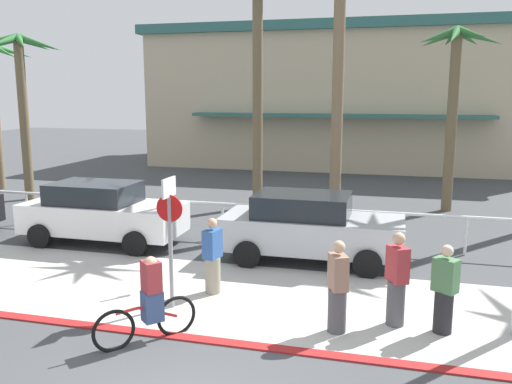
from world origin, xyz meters
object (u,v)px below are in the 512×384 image
(car_white_1, at_px, (102,212))
(cyclist_red_0, at_px, (149,302))
(palm_tree_3, at_px, (338,6))
(palm_tree_1, at_px, (22,73))
(pedestrian_2, at_px, (397,283))
(pedestrian_3, at_px, (444,293))
(pedestrian_0, at_px, (338,291))
(palm_tree_4, at_px, (455,76))
(palm_tree_2, at_px, (257,32))
(car_silver_2, at_px, (310,227))
(pedestrian_1, at_px, (213,259))
(stop_sign_bike_lane, at_px, (170,224))

(car_white_1, distance_m, cyclist_red_0, 6.52)
(palm_tree_3, bearing_deg, palm_tree_1, 176.43)
(palm_tree_3, bearing_deg, pedestrian_2, -75.05)
(palm_tree_3, relative_size, pedestrian_3, 5.51)
(pedestrian_0, distance_m, pedestrian_3, 1.83)
(palm_tree_1, relative_size, palm_tree_4, 1.00)
(palm_tree_3, bearing_deg, palm_tree_4, 36.69)
(pedestrian_0, bearing_deg, pedestrian_2, 29.57)
(car_white_1, xyz_separation_m, cyclist_red_0, (3.96, -5.18, -0.18))
(palm_tree_1, bearing_deg, car_white_1, -38.78)
(palm_tree_3, height_order, car_white_1, palm_tree_3)
(palm_tree_2, distance_m, palm_tree_4, 6.91)
(pedestrian_2, bearing_deg, car_silver_2, 122.04)
(palm_tree_4, bearing_deg, pedestrian_2, -99.12)
(palm_tree_3, xyz_separation_m, pedestrian_3, (2.83, -7.71, -5.96))
(pedestrian_1, relative_size, pedestrian_2, 0.93)
(car_white_1, xyz_separation_m, pedestrian_0, (6.95, -4.06, -0.11))
(palm_tree_1, bearing_deg, cyclist_red_0, -45.12)
(pedestrian_1, bearing_deg, palm_tree_2, 98.72)
(car_silver_2, distance_m, cyclist_red_0, 5.37)
(palm_tree_1, xyz_separation_m, palm_tree_4, (15.61, 2.01, -0.18))
(palm_tree_3, xyz_separation_m, cyclist_red_0, (-1.94, -9.27, -5.99))
(car_silver_2, xyz_separation_m, pedestrian_1, (-1.58, -2.70, -0.13))
(palm_tree_4, distance_m, car_white_1, 12.38)
(palm_tree_2, distance_m, pedestrian_2, 11.84)
(pedestrian_0, xyz_separation_m, pedestrian_1, (-2.70, 1.21, -0.03))
(palm_tree_1, relative_size, pedestrian_3, 3.97)
(stop_sign_bike_lane, distance_m, pedestrian_1, 1.42)
(palm_tree_1, height_order, pedestrian_3, palm_tree_1)
(car_silver_2, xyz_separation_m, pedestrian_0, (1.12, -3.91, -0.11))
(pedestrian_2, bearing_deg, pedestrian_3, -7.69)
(stop_sign_bike_lane, xyz_separation_m, pedestrian_3, (4.99, 0.17, -0.95))
(palm_tree_3, height_order, pedestrian_3, palm_tree_3)
(palm_tree_1, distance_m, pedestrian_1, 13.47)
(cyclist_red_0, bearing_deg, car_silver_2, 69.57)
(palm_tree_2, distance_m, car_silver_2, 8.48)
(palm_tree_1, bearing_deg, car_silver_2, -22.84)
(car_white_1, distance_m, car_silver_2, 5.83)
(palm_tree_2, height_order, palm_tree_3, palm_tree_3)
(stop_sign_bike_lane, bearing_deg, car_white_1, 134.67)
(pedestrian_3, bearing_deg, palm_tree_4, 85.29)
(palm_tree_1, distance_m, pedestrian_2, 16.75)
(cyclist_red_0, distance_m, pedestrian_3, 5.02)
(stop_sign_bike_lane, height_order, palm_tree_1, palm_tree_1)
(car_silver_2, bearing_deg, car_white_1, 178.48)
(car_white_1, relative_size, pedestrian_1, 2.74)
(cyclist_red_0, relative_size, pedestrian_3, 0.94)
(palm_tree_4, relative_size, pedestrian_2, 3.67)
(car_silver_2, bearing_deg, palm_tree_3, 89.08)
(car_silver_2, relative_size, pedestrian_1, 2.74)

